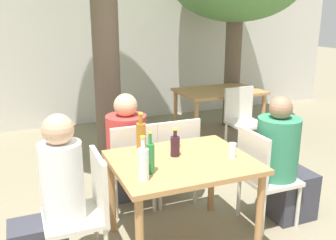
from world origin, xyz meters
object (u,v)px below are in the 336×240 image
patio_chair_4 (243,117)px  dining_table_front (182,171)px  person_seated_2 (125,153)px  water_bottle_3 (143,163)px  patio_chair_1 (262,173)px  patio_chair_0 (85,206)px  amber_bottle_0 (141,135)px  patio_chair_2 (132,162)px  person_seated_1 (283,166)px  patio_chair_3 (174,156)px  drinking_glass_1 (176,142)px  wine_bottle_1 (175,145)px  green_bottle_2 (150,157)px  person_seated_0 (52,207)px  drinking_glass_0 (232,150)px  dining_table_back (219,96)px

patio_chair_4 → dining_table_front: bearing=-135.1°
person_seated_2 → water_bottle_3: person_seated_2 is taller
patio_chair_1 → patio_chair_0: bearing=90.0°
amber_bottle_0 → patio_chair_2: bearing=89.0°
patio_chair_0 → person_seated_1: (1.80, -0.00, 0.03)m
patio_chair_3 → drinking_glass_1: 0.52m
wine_bottle_1 → water_bottle_3: bearing=-138.8°
amber_bottle_0 → wine_bottle_1: amber_bottle_0 is taller
person_seated_2 → green_bottle_2: 1.13m
person_seated_1 → drinking_glass_1: (-0.94, 0.29, 0.27)m
patio_chair_0 → person_seated_0: 0.24m
dining_table_front → patio_chair_0: bearing=180.0°
patio_chair_1 → wine_bottle_1: bearing=83.0°
patio_chair_2 → drinking_glass_0: size_ratio=7.38×
patio_chair_4 → person_seated_2: size_ratio=0.78×
patio_chair_0 → drinking_glass_0: 1.22m
patio_chair_0 → amber_bottle_0: size_ratio=2.78×
patio_chair_4 → green_bottle_2: (-1.98, -1.80, 0.37)m
patio_chair_0 → amber_bottle_0: bearing=122.1°
patio_chair_2 → wine_bottle_1: bearing=109.1°
patio_chair_1 → person_seated_1: person_seated_1 is taller
amber_bottle_0 → patio_chair_3: bearing=36.4°
wine_bottle_1 → drinking_glass_0: wine_bottle_1 is taller
patio_chair_1 → drinking_glass_0: patio_chair_1 is taller
dining_table_back → person_seated_2: (-1.88, -1.39, -0.14)m
patio_chair_0 → drinking_glass_1: patio_chair_0 is taller
patio_chair_3 → person_seated_1: (0.79, -0.68, 0.03)m
patio_chair_4 → green_bottle_2: 2.70m
dining_table_front → patio_chair_1: bearing=0.0°
dining_table_back → water_bottle_3: water_bottle_3 is taller
patio_chair_0 → amber_bottle_0: amber_bottle_0 is taller
dining_table_back → drinking_glass_0: bearing=-117.7°
water_bottle_3 → patio_chair_1: bearing=11.4°
patio_chair_1 → green_bottle_2: size_ratio=2.83×
person_seated_2 → amber_bottle_0: size_ratio=3.55×
patio_chair_1 → patio_chair_2: 1.22m
patio_chair_2 → person_seated_0: bearing=40.4°
dining_table_back → drinking_glass_1: bearing=-128.2°
patio_chair_3 → drinking_glass_1: (-0.15, -0.40, 0.30)m
wine_bottle_1 → drinking_glass_1: wine_bottle_1 is taller
person_seated_2 → wine_bottle_1: (0.20, -0.82, 0.33)m
patio_chair_3 → water_bottle_3: bearing=55.7°
dining_table_back → dining_table_front: bearing=-125.7°
dining_table_back → drinking_glass_0: 2.74m
drinking_glass_0 → patio_chair_1: bearing=15.7°
green_bottle_2 → water_bottle_3: (-0.09, -0.09, 0.00)m
green_bottle_2 → person_seated_2: bearing=84.6°
patio_chair_1 → person_seated_2: bearing=47.8°
water_bottle_3 → amber_bottle_0: bearing=73.1°
dining_table_back → water_bottle_3: bearing=-129.1°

